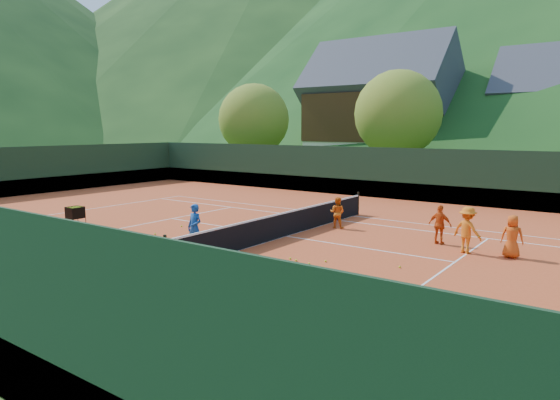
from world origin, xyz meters
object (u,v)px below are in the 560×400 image
Objects in this scene: ball_hopper at (75,213)px; chalet_left at (380,112)px; student_a at (337,213)px; student_b at (440,225)px; tennis_net at (286,223)px; coach at (195,227)px; student_c at (512,236)px; student_d at (467,230)px.

ball_hopper is 34.66m from chalet_left.
student_b is (4.41, -0.44, 0.06)m from student_a.
coach is at bearing -108.07° from tennis_net.
coach is 1.59× the size of ball_hopper.
student_c is at bearing 31.74° from coach.
student_b reaches higher than ball_hopper.
chalet_left is at bearing -57.13° from student_b.
student_a is 0.09× the size of chalet_left.
student_c is at bearing -151.42° from student_d.
chalet_left is at bearing -65.63° from student_c.
student_b is 1.02× the size of student_c.
student_d is 14.78m from ball_hopper.
student_c is 1.39× the size of ball_hopper.
chalet_left reaches higher than student_b.
chalet_left is at bearing -79.08° from student_a.
coach is 9.06m from student_d.
ball_hopper is (-15.02, -5.80, 0.05)m from student_c.
student_a is at bearing 7.76° from student_d.
ball_hopper is (-7.34, -4.21, 0.25)m from tennis_net.
coach reaches higher than student_a.
student_a is at bearing 73.38° from coach.
student_c is 0.12× the size of tennis_net.
coach is 0.12× the size of chalet_left.
coach is 10.31m from student_c.
student_d reaches higher than ball_hopper.
coach is at bearing 61.64° from student_a.
student_a is 0.92× the size of student_b.
tennis_net is (-6.35, -1.38, -0.28)m from student_d.
coach is 6.51m from student_a.
ball_hopper is at bearing 41.88° from student_d.
student_d reaches higher than tennis_net.
coach is at bearing 5.22° from ball_hopper.
tennis_net is (-5.21, -2.11, -0.21)m from student_b.
tennis_net reaches higher than ball_hopper.
student_c is (6.88, -0.96, 0.05)m from student_a.
student_d is at bearing 1.39° from student_c.
student_c is at bearing 161.50° from student_a.
coach is 3.85m from tennis_net.
ball_hopper is (-13.69, -5.59, -0.03)m from student_d.
student_b is 0.10× the size of chalet_left.
chalet_left is (-16.35, 28.62, 4.85)m from student_d.
student_a reaches higher than tennis_net.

